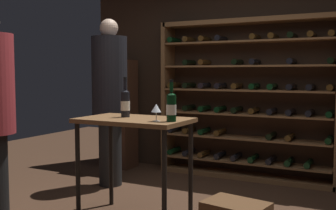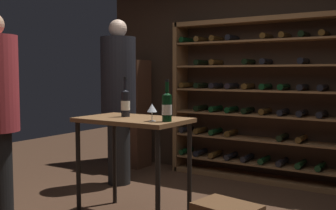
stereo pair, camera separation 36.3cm
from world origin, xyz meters
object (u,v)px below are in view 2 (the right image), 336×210
at_px(wine_rack, 256,101).
at_px(tasting_table, 133,131).
at_px(wine_bottle_black_capsule, 167,107).
at_px(wine_glass_stemmed_left, 152,109).
at_px(person_guest_blue_shirt, 118,94).
at_px(display_cabinet, 132,114).
at_px(wine_bottle_gold_foil, 125,103).

height_order(wine_rack, tasting_table, wine_rack).
bearing_deg(wine_rack, wine_bottle_black_capsule, -90.83).
xyz_separation_m(wine_bottle_black_capsule, wine_glass_stemmed_left, (-0.12, -0.05, -0.02)).
bearing_deg(wine_glass_stemmed_left, person_guest_blue_shirt, 139.99).
distance_m(tasting_table, person_guest_blue_shirt, 1.31).
relative_size(wine_rack, person_guest_blue_shirt, 1.15).
bearing_deg(display_cabinet, wine_bottle_gold_foil, -54.11).
height_order(display_cabinet, wine_bottle_gold_foil, display_cabinet).
height_order(wine_rack, wine_glass_stemmed_left, wine_rack).
xyz_separation_m(tasting_table, display_cabinet, (-1.38, 1.77, -0.05)).
bearing_deg(wine_bottle_black_capsule, display_cabinet, 134.26).
bearing_deg(wine_rack, wine_bottle_gold_foil, -106.88).
relative_size(wine_rack, wine_bottle_gold_foil, 6.14).
xyz_separation_m(person_guest_blue_shirt, display_cabinet, (-0.46, 0.88, -0.34)).
height_order(wine_rack, display_cabinet, wine_rack).
relative_size(display_cabinet, wine_bottle_black_capsule, 4.30).
bearing_deg(wine_bottle_gold_foil, person_guest_blue_shirt, 132.84).
bearing_deg(wine_bottle_black_capsule, wine_bottle_gold_foil, 167.09).
xyz_separation_m(wine_rack, person_guest_blue_shirt, (-1.37, -1.09, 0.10)).
relative_size(tasting_table, wine_glass_stemmed_left, 6.62).
height_order(tasting_table, display_cabinet, display_cabinet).
bearing_deg(wine_bottle_black_capsule, tasting_table, 169.48).
height_order(wine_bottle_black_capsule, wine_bottle_gold_foil, wine_bottle_gold_foil).
distance_m(tasting_table, wine_glass_stemmed_left, 0.41).
distance_m(wine_rack, wine_glass_stemmed_left, 2.12).
bearing_deg(wine_glass_stemmed_left, wine_rack, 85.90).
xyz_separation_m(wine_rack, wine_bottle_black_capsule, (-0.03, -2.06, 0.06)).
xyz_separation_m(wine_rack, wine_bottle_gold_foil, (-0.59, -1.93, 0.07)).
bearing_deg(wine_rack, tasting_table, -102.99).
relative_size(display_cabinet, wine_glass_stemmed_left, 10.24).
bearing_deg(tasting_table, wine_bottle_gold_foil, 159.53).
distance_m(display_cabinet, wine_glass_stemmed_left, 2.56).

